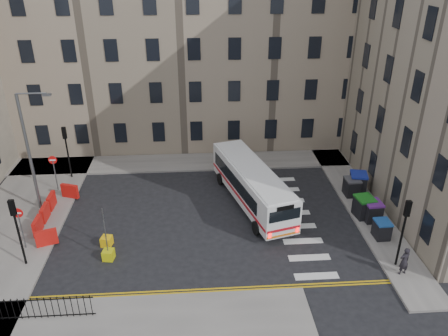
{
  "coord_description": "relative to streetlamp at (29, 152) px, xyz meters",
  "views": [
    {
      "loc": [
        -2.29,
        -24.18,
        15.81
      ],
      "look_at": [
        -0.52,
        1.48,
        3.0
      ],
      "focal_mm": 35.0,
      "sensor_mm": 36.0,
      "label": 1
    }
  ],
  "objects": [
    {
      "name": "bollard_yellow",
      "position": [
        5.19,
        -4.4,
        -4.04
      ],
      "size": [
        0.71,
        0.71,
        0.6
      ],
      "primitive_type": "cube",
      "rotation": [
        0.0,
        0.0,
        -0.21
      ],
      "color": "yellow",
      "rests_on": "ground"
    },
    {
      "name": "wheelie_bin_d",
      "position": [
        21.65,
        0.29,
        -3.54
      ],
      "size": [
        1.04,
        1.19,
        1.28
      ],
      "rotation": [
        0.0,
        0.0,
        0.03
      ],
      "color": "black",
      "rests_on": "pavement_east"
    },
    {
      "name": "traffic_light_sw",
      "position": [
        1.0,
        -6.0,
        -1.47
      ],
      "size": [
        0.28,
        0.22,
        4.1
      ],
      "color": "black",
      "rests_on": "pavement_west"
    },
    {
      "name": "wheelie_bin_a",
      "position": [
        21.76,
        -4.92,
        -3.61
      ],
      "size": [
        0.93,
        1.06,
        1.14
      ],
      "rotation": [
        0.0,
        0.0,
        0.04
      ],
      "color": "black",
      "rests_on": "pavement_east"
    },
    {
      "name": "roadworks_barriers",
      "position": [
        1.16,
        -1.5,
        -3.69
      ],
      "size": [
        1.66,
        6.26,
        1.0
      ],
      "color": "red",
      "rests_on": "pavement_west"
    },
    {
      "name": "traffic_light_nw",
      "position": [
        1.0,
        4.5,
        -1.47
      ],
      "size": [
        0.28,
        0.22,
        4.1
      ],
      "color": "black",
      "rests_on": "pavement_west"
    },
    {
      "name": "ground",
      "position": [
        13.0,
        -2.0,
        -4.34
      ],
      "size": [
        120.0,
        120.0,
        0.0
      ],
      "primitive_type": "plane",
      "color": "black",
      "rests_on": "ground"
    },
    {
      "name": "wheelie_bin_e",
      "position": [
        22.23,
        0.71,
        -3.45
      ],
      "size": [
        1.41,
        1.54,
        1.46
      ],
      "rotation": [
        0.0,
        0.0,
        -0.22
      ],
      "color": "black",
      "rests_on": "pavement_east"
    },
    {
      "name": "traffic_light_east",
      "position": [
        21.6,
        -7.5,
        -1.47
      ],
      "size": [
        0.28,
        0.22,
        4.1
      ],
      "color": "black",
      "rests_on": "pavement_east"
    },
    {
      "name": "pavement_west",
      "position": [
        -1.0,
        -1.0,
        -4.26
      ],
      "size": [
        6.0,
        22.0,
        0.15
      ],
      "primitive_type": "cube",
      "color": "slate",
      "rests_on": "ground"
    },
    {
      "name": "wheelie_bin_c",
      "position": [
        21.5,
        -2.52,
        -3.48
      ],
      "size": [
        1.28,
        1.42,
        1.41
      ],
      "rotation": [
        0.0,
        0.0,
        0.15
      ],
      "color": "black",
      "rests_on": "pavement_east"
    },
    {
      "name": "no_entry_north",
      "position": [
        0.5,
        2.5,
        -2.26
      ],
      "size": [
        0.6,
        0.08,
        3.0
      ],
      "color": "#595B5E",
      "rests_on": "pavement_west"
    },
    {
      "name": "bus",
      "position": [
        14.41,
        -0.17,
        -2.77
      ],
      "size": [
        4.83,
        10.2,
        2.71
      ],
      "rotation": [
        0.0,
        0.0,
        0.27
      ],
      "color": "silver",
      "rests_on": "ground"
    },
    {
      "name": "pedestrian",
      "position": [
        21.6,
        -8.27,
        -3.35
      ],
      "size": [
        0.69,
        0.54,
        1.67
      ],
      "primitive_type": "imported",
      "rotation": [
        0.0,
        0.0,
        3.39
      ],
      "color": "black",
      "rests_on": "pavement_east"
    },
    {
      "name": "pavement_north",
      "position": [
        7.0,
        6.6,
        -4.26
      ],
      "size": [
        36.0,
        3.2,
        0.15
      ],
      "primitive_type": "cube",
      "color": "slate",
      "rests_on": "ground"
    },
    {
      "name": "pavement_east",
      "position": [
        22.0,
        2.0,
        -4.26
      ],
      "size": [
        2.4,
        26.0,
        0.15
      ],
      "primitive_type": "cube",
      "color": "slate",
      "rests_on": "ground"
    },
    {
      "name": "streetlamp",
      "position": [
        0.0,
        0.0,
        0.0
      ],
      "size": [
        0.5,
        0.22,
        8.14
      ],
      "color": "#595B5E",
      "rests_on": "pavement_west"
    },
    {
      "name": "bollard_chevron",
      "position": [
        5.51,
        -5.73,
        -4.04
      ],
      "size": [
        0.68,
        0.68,
        0.6
      ],
      "primitive_type": "cube",
      "rotation": [
        0.0,
        0.0,
        -0.15
      ],
      "color": "#C1C20B",
      "rests_on": "ground"
    },
    {
      "name": "terrace_north",
      "position": [
        6.0,
        13.5,
        4.28
      ],
      "size": [
        38.3,
        10.8,
        17.2
      ],
      "color": "gray",
      "rests_on": "ground"
    },
    {
      "name": "iron_railings",
      "position": [
        1.75,
        -10.2,
        -3.59
      ],
      "size": [
        7.8,
        0.04,
        1.2
      ],
      "color": "black",
      "rests_on": "pavement_sw"
    },
    {
      "name": "wheelie_bin_b",
      "position": [
        21.88,
        -2.99,
        -3.51
      ],
      "size": [
        1.11,
        1.26,
        1.34
      ],
      "rotation": [
        0.0,
        0.0,
        0.05
      ],
      "color": "black",
      "rests_on": "pavement_east"
    },
    {
      "name": "no_entry_south",
      "position": [
        0.5,
        -4.5,
        -2.26
      ],
      "size": [
        0.6,
        0.08,
        3.0
      ],
      "color": "#595B5E",
      "rests_on": "pavement_west"
    }
  ]
}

